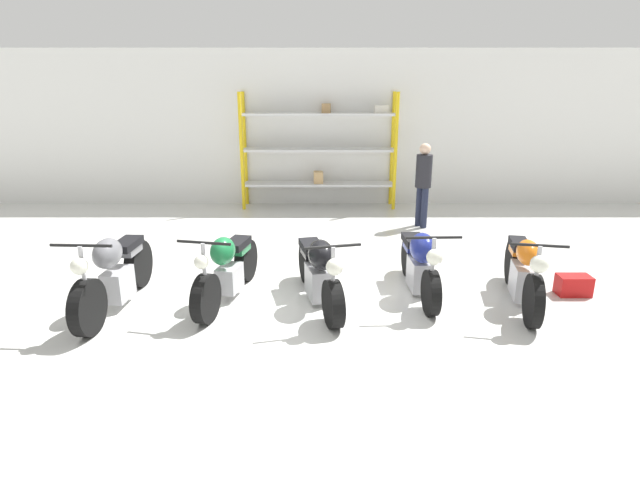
{
  "coord_description": "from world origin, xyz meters",
  "views": [
    {
      "loc": [
        -0.02,
        -6.29,
        2.77
      ],
      "look_at": [
        0.0,
        0.4,
        0.7
      ],
      "focal_mm": 28.0,
      "sensor_mm": 36.0,
      "label": 1
    }
  ],
  "objects_px": {
    "toolbox": "(572,285)",
    "motorcycle_green": "(226,268)",
    "person_browsing": "(422,178)",
    "motorcycle_black": "(318,271)",
    "motorcycle_blue": "(418,262)",
    "motorcycle_orange": "(522,271)",
    "shelving_rack": "(319,149)",
    "motorcycle_grey": "(113,273)"
  },
  "relations": [
    {
      "from": "motorcycle_green",
      "to": "motorcycle_blue",
      "type": "bearing_deg",
      "value": 105.98
    },
    {
      "from": "person_browsing",
      "to": "toolbox",
      "type": "height_order",
      "value": "person_browsing"
    },
    {
      "from": "motorcycle_grey",
      "to": "motorcycle_orange",
      "type": "relative_size",
      "value": 1.07
    },
    {
      "from": "motorcycle_green",
      "to": "toolbox",
      "type": "bearing_deg",
      "value": 103.46
    },
    {
      "from": "motorcycle_orange",
      "to": "person_browsing",
      "type": "xyz_separation_m",
      "value": [
        -0.59,
        3.79,
        0.55
      ]
    },
    {
      "from": "motorcycle_green",
      "to": "person_browsing",
      "type": "relative_size",
      "value": 1.19
    },
    {
      "from": "motorcycle_orange",
      "to": "toolbox",
      "type": "distance_m",
      "value": 0.94
    },
    {
      "from": "motorcycle_green",
      "to": "motorcycle_black",
      "type": "xyz_separation_m",
      "value": [
        1.23,
        -0.11,
        0.0
      ]
    },
    {
      "from": "shelving_rack",
      "to": "motorcycle_blue",
      "type": "xyz_separation_m",
      "value": [
        1.36,
        -5.26,
        -0.91
      ]
    },
    {
      "from": "person_browsing",
      "to": "shelving_rack",
      "type": "bearing_deg",
      "value": -67.32
    },
    {
      "from": "motorcycle_blue",
      "to": "person_browsing",
      "type": "distance_m",
      "value": 3.57
    },
    {
      "from": "shelving_rack",
      "to": "motorcycle_blue",
      "type": "distance_m",
      "value": 5.51
    },
    {
      "from": "motorcycle_green",
      "to": "toolbox",
      "type": "relative_size",
      "value": 4.6
    },
    {
      "from": "motorcycle_grey",
      "to": "motorcycle_green",
      "type": "xyz_separation_m",
      "value": [
        1.4,
        0.28,
        -0.04
      ]
    },
    {
      "from": "shelving_rack",
      "to": "motorcycle_blue",
      "type": "relative_size",
      "value": 1.85
    },
    {
      "from": "motorcycle_green",
      "to": "motorcycle_black",
      "type": "relative_size",
      "value": 0.99
    },
    {
      "from": "toolbox",
      "to": "motorcycle_green",
      "type": "bearing_deg",
      "value": -178.33
    },
    {
      "from": "motorcycle_orange",
      "to": "person_browsing",
      "type": "distance_m",
      "value": 3.88
    },
    {
      "from": "person_browsing",
      "to": "motorcycle_green",
      "type": "bearing_deg",
      "value": 21.55
    },
    {
      "from": "motorcycle_grey",
      "to": "motorcycle_black",
      "type": "relative_size",
      "value": 1.05
    },
    {
      "from": "shelving_rack",
      "to": "person_browsing",
      "type": "xyz_separation_m",
      "value": [
        2.06,
        -1.8,
        -0.37
      ]
    },
    {
      "from": "motorcycle_green",
      "to": "motorcycle_blue",
      "type": "height_order",
      "value": "motorcycle_green"
    },
    {
      "from": "motorcycle_green",
      "to": "motorcycle_orange",
      "type": "xyz_separation_m",
      "value": [
        3.9,
        -0.14,
        0.01
      ]
    },
    {
      "from": "motorcycle_green",
      "to": "motorcycle_blue",
      "type": "xyz_separation_m",
      "value": [
        2.61,
        0.19,
        0.02
      ]
    },
    {
      "from": "motorcycle_green",
      "to": "motorcycle_grey",
      "type": "bearing_deg",
      "value": -66.93
    },
    {
      "from": "motorcycle_grey",
      "to": "motorcycle_green",
      "type": "distance_m",
      "value": 1.42
    },
    {
      "from": "shelving_rack",
      "to": "motorcycle_blue",
      "type": "bearing_deg",
      "value": -75.47
    },
    {
      "from": "shelving_rack",
      "to": "person_browsing",
      "type": "bearing_deg",
      "value": -41.1
    },
    {
      "from": "motorcycle_grey",
      "to": "motorcycle_green",
      "type": "relative_size",
      "value": 1.07
    },
    {
      "from": "motorcycle_black",
      "to": "toolbox",
      "type": "relative_size",
      "value": 4.65
    },
    {
      "from": "motorcycle_black",
      "to": "person_browsing",
      "type": "relative_size",
      "value": 1.21
    },
    {
      "from": "motorcycle_black",
      "to": "motorcycle_orange",
      "type": "xyz_separation_m",
      "value": [
        2.68,
        -0.03,
        0.01
      ]
    },
    {
      "from": "motorcycle_blue",
      "to": "motorcycle_orange",
      "type": "bearing_deg",
      "value": 73.54
    },
    {
      "from": "motorcycle_grey",
      "to": "motorcycle_orange",
      "type": "bearing_deg",
      "value": 94.3
    },
    {
      "from": "motorcycle_black",
      "to": "motorcycle_blue",
      "type": "bearing_deg",
      "value": 88.95
    },
    {
      "from": "toolbox",
      "to": "motorcycle_orange",
      "type": "bearing_deg",
      "value": -161.44
    },
    {
      "from": "motorcycle_black",
      "to": "person_browsing",
      "type": "height_order",
      "value": "person_browsing"
    },
    {
      "from": "motorcycle_black",
      "to": "motorcycle_blue",
      "type": "height_order",
      "value": "motorcycle_blue"
    },
    {
      "from": "motorcycle_grey",
      "to": "person_browsing",
      "type": "xyz_separation_m",
      "value": [
        4.71,
        3.93,
        0.52
      ]
    },
    {
      "from": "motorcycle_blue",
      "to": "motorcycle_orange",
      "type": "xyz_separation_m",
      "value": [
        1.29,
        -0.34,
        -0.01
      ]
    },
    {
      "from": "motorcycle_black",
      "to": "person_browsing",
      "type": "bearing_deg",
      "value": 137.62
    },
    {
      "from": "motorcycle_blue",
      "to": "toolbox",
      "type": "height_order",
      "value": "motorcycle_blue"
    }
  ]
}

